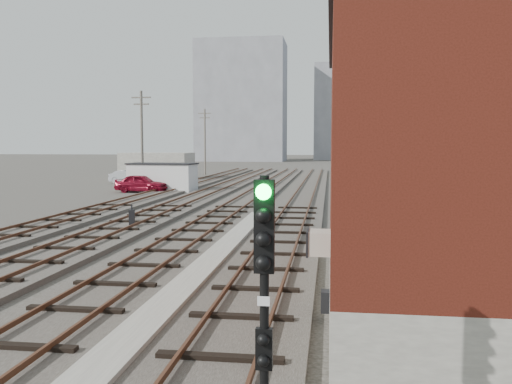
% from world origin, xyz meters
% --- Properties ---
extents(ground, '(320.00, 320.00, 0.00)m').
position_xyz_m(ground, '(0.00, 60.00, 0.00)').
color(ground, '#282621').
rests_on(ground, ground).
extents(track_right, '(3.20, 90.00, 0.39)m').
position_xyz_m(track_right, '(2.50, 39.00, 0.11)').
color(track_right, '#332D28').
rests_on(track_right, ground).
extents(track_mid_right, '(3.20, 90.00, 0.39)m').
position_xyz_m(track_mid_right, '(-1.50, 39.00, 0.11)').
color(track_mid_right, '#332D28').
rests_on(track_mid_right, ground).
extents(track_mid_left, '(3.20, 90.00, 0.39)m').
position_xyz_m(track_mid_left, '(-5.50, 39.00, 0.11)').
color(track_mid_left, '#332D28').
rests_on(track_mid_left, ground).
extents(track_left, '(3.20, 90.00, 0.39)m').
position_xyz_m(track_left, '(-9.50, 39.00, 0.11)').
color(track_left, '#332D28').
rests_on(track_left, ground).
extents(platform_curb, '(0.90, 28.00, 0.26)m').
position_xyz_m(platform_curb, '(0.50, 14.00, 0.13)').
color(platform_curb, gray).
rests_on(platform_curb, ground).
extents(brick_building, '(6.54, 12.20, 7.22)m').
position_xyz_m(brick_building, '(7.50, 12.00, 3.63)').
color(brick_building, gray).
rests_on(brick_building, ground).
extents(lattice_tower, '(1.60, 1.60, 15.00)m').
position_xyz_m(lattice_tower, '(5.50, 35.00, 7.50)').
color(lattice_tower, black).
rests_on(lattice_tower, ground).
extents(utility_pole_left_b, '(1.80, 0.24, 9.00)m').
position_xyz_m(utility_pole_left_b, '(-12.50, 45.00, 4.80)').
color(utility_pole_left_b, '#595147').
rests_on(utility_pole_left_b, ground).
extents(utility_pole_left_c, '(1.80, 0.24, 9.00)m').
position_xyz_m(utility_pole_left_c, '(-12.50, 70.00, 4.80)').
color(utility_pole_left_c, '#595147').
rests_on(utility_pole_left_c, ground).
extents(utility_pole_right_a, '(1.80, 0.24, 9.00)m').
position_xyz_m(utility_pole_right_a, '(6.50, 28.00, 4.80)').
color(utility_pole_right_a, '#595147').
rests_on(utility_pole_right_a, ground).
extents(utility_pole_right_b, '(1.80, 0.24, 9.00)m').
position_xyz_m(utility_pole_right_b, '(6.50, 58.00, 4.80)').
color(utility_pole_right_b, '#595147').
rests_on(utility_pole_right_b, ground).
extents(apartment_left, '(22.00, 14.00, 30.00)m').
position_xyz_m(apartment_left, '(-18.00, 135.00, 15.00)').
color(apartment_left, gray).
rests_on(apartment_left, ground).
extents(apartment_right, '(16.00, 12.00, 26.00)m').
position_xyz_m(apartment_right, '(8.00, 150.00, 13.00)').
color(apartment_right, gray).
rests_on(apartment_right, ground).
extents(shed_left, '(8.00, 5.00, 3.20)m').
position_xyz_m(shed_left, '(-16.00, 60.00, 1.60)').
color(shed_left, gray).
rests_on(shed_left, ground).
extents(shed_right, '(6.00, 6.00, 4.00)m').
position_xyz_m(shed_right, '(9.00, 70.00, 2.00)').
color(shed_right, gray).
rests_on(shed_right, ground).
extents(signal_mast, '(0.40, 0.40, 3.78)m').
position_xyz_m(signal_mast, '(3.70, 3.89, 2.19)').
color(signal_mast, gray).
rests_on(signal_mast, ground).
extents(switch_stand, '(0.32, 0.32, 1.16)m').
position_xyz_m(switch_stand, '(-5.11, 22.68, 0.55)').
color(switch_stand, black).
rests_on(switch_stand, ground).
extents(site_trailer, '(6.24, 3.19, 2.53)m').
position_xyz_m(site_trailer, '(-10.33, 44.06, 1.28)').
color(site_trailer, silver).
rests_on(site_trailer, ground).
extents(car_red, '(4.81, 2.31, 1.58)m').
position_xyz_m(car_red, '(-11.78, 42.74, 0.79)').
color(car_red, maroon).
rests_on(car_red, ground).
extents(car_silver, '(4.70, 2.79, 1.46)m').
position_xyz_m(car_silver, '(-16.59, 52.38, 0.73)').
color(car_silver, '#9C9DA3').
rests_on(car_silver, ground).
extents(car_grey, '(5.02, 2.37, 1.42)m').
position_xyz_m(car_grey, '(-11.98, 49.25, 0.71)').
color(car_grey, slate).
rests_on(car_grey, ground).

